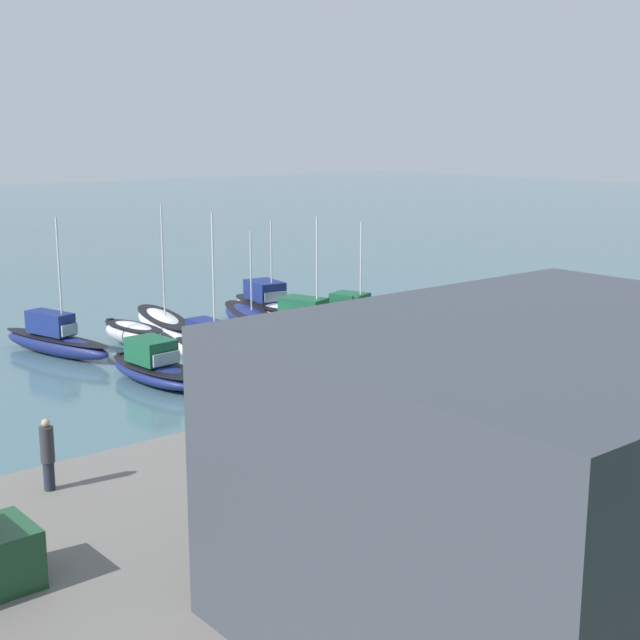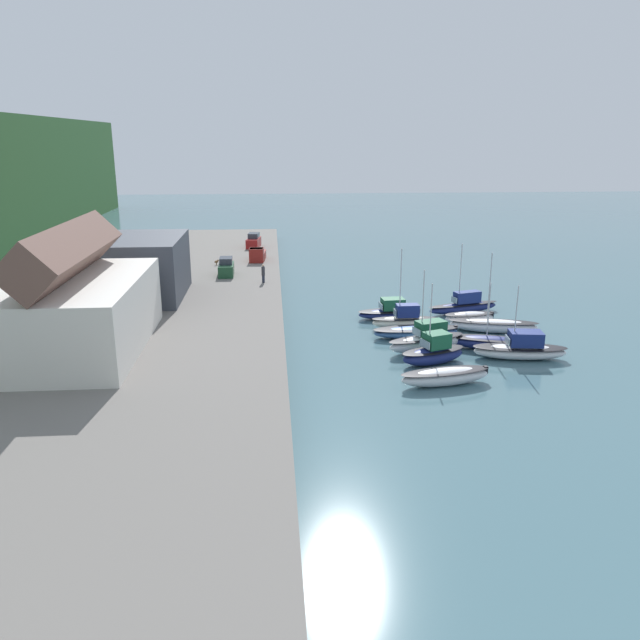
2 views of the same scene
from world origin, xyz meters
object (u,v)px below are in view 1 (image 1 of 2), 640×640
moored_boat_9 (134,333)px  person_on_quay (48,454)px  moored_boat_8 (162,323)px  moored_boat_6 (267,305)px  moored_boat_0 (413,317)px  moored_boat_7 (249,317)px  moored_boat_3 (251,347)px  moored_boat_4 (210,351)px  moored_boat_10 (55,340)px  moored_boat_1 (353,322)px  moored_boat_5 (155,368)px  moored_boat_2 (308,328)px

moored_boat_9 → person_on_quay: (13.36, 20.46, 2.02)m
moored_boat_8 → moored_boat_9: moored_boat_8 is taller
moored_boat_6 → moored_boat_0: bearing=131.5°
moored_boat_7 → person_on_quay: size_ratio=3.81×
moored_boat_3 → moored_boat_4: bearing=6.5°
moored_boat_9 → moored_boat_10: size_ratio=0.63×
moored_boat_8 → moored_boat_9: bearing=42.7°
moored_boat_1 → moored_boat_7: bearing=-82.4°
moored_boat_0 → moored_boat_5: size_ratio=1.09×
moored_boat_6 → moored_boat_7: (2.45, 1.49, -0.22)m
moored_boat_8 → moored_boat_2: bearing=136.3°
moored_boat_5 → moored_boat_10: 8.28m
moored_boat_0 → moored_boat_3: bearing=-12.5°
moored_boat_2 → person_on_quay: bearing=16.5°
moored_boat_4 → moored_boat_5: 3.63m
moored_boat_8 → moored_boat_5: bearing=72.1°
moored_boat_4 → moored_boat_10: (5.02, -7.42, -0.04)m
moored_boat_7 → person_on_quay: moored_boat_7 is taller
moored_boat_5 → moored_boat_9: (-2.78, -7.42, -0.05)m
moored_boat_1 → moored_boat_5: (13.51, 1.05, -0.22)m
moored_boat_0 → moored_boat_2: bearing=-14.0°
moored_boat_7 → person_on_quay: bearing=61.6°
moored_boat_0 → moored_boat_8: moored_boat_8 is taller
moored_boat_0 → moored_boat_6: moored_boat_6 is taller
moored_boat_9 → moored_boat_8: bearing=-156.8°
moored_boat_0 → moored_boat_5: moored_boat_5 is taller
moored_boat_6 → person_on_quay: (23.45, 21.68, 1.85)m
moored_boat_2 → moored_boat_10: moored_boat_10 is taller
moored_boat_10 → moored_boat_2: bearing=134.3°
moored_boat_2 → moored_boat_5: moored_boat_2 is taller
moored_boat_3 → moored_boat_7: bearing=-127.7°
moored_boat_10 → moored_boat_7: bearing=159.7°
moored_boat_6 → moored_boat_8: bearing=5.9°
moored_boat_3 → moored_boat_8: 7.73m
moored_boat_0 → moored_boat_3: moored_boat_0 is taller
moored_boat_3 → moored_boat_9: (3.63, -6.18, 0.15)m
moored_boat_7 → person_on_quay: 29.20m
moored_boat_0 → person_on_quay: bearing=15.5°
moored_boat_0 → person_on_quay: (28.67, 13.81, 2.03)m
moored_boat_7 → moored_boat_10: size_ratio=0.98×
moored_boat_7 → moored_boat_6: bearing=-131.1°
moored_boat_3 → moored_boat_6: 9.83m
moored_boat_6 → moored_boat_5: bearing=41.8°
moored_boat_5 → moored_boat_10: bearing=-84.0°
moored_boat_0 → moored_boat_9: moored_boat_9 is taller
moored_boat_1 → moored_boat_5: moored_boat_1 is taller
moored_boat_5 → person_on_quay: size_ratio=3.15×
moored_boat_7 → moored_boat_8: moored_boat_8 is taller
moored_boat_5 → moored_boat_6: size_ratio=0.84×
moored_boat_2 → moored_boat_8: moored_boat_8 is taller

